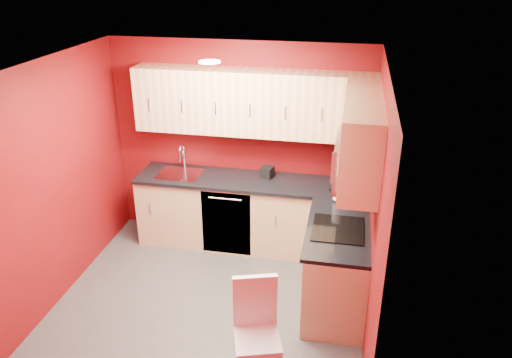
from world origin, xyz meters
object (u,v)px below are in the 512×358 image
(napkin_holder, at_px, (267,172))
(dining_chair, at_px, (257,335))
(coffee_maker, at_px, (339,175))
(microwave, at_px, (356,160))
(sink, at_px, (180,171))
(paper_towel, at_px, (339,188))

(napkin_holder, relative_size, dining_chair, 0.15)
(coffee_maker, distance_m, dining_chair, 2.26)
(microwave, bearing_deg, sink, 154.40)
(sink, relative_size, paper_towel, 1.78)
(microwave, bearing_deg, coffee_maker, 99.03)
(microwave, height_order, napkin_holder, microwave)
(microwave, bearing_deg, dining_chair, -121.84)
(sink, bearing_deg, napkin_holder, 4.81)
(napkin_holder, bearing_deg, sink, -175.19)
(microwave, height_order, dining_chair, microwave)
(napkin_holder, bearing_deg, coffee_maker, -8.09)
(sink, distance_m, paper_towel, 1.99)
(microwave, xyz_separation_m, sink, (-2.09, 1.00, -0.72))
(paper_towel, bearing_deg, dining_chair, -107.64)
(coffee_maker, xyz_separation_m, dining_chair, (-0.55, -2.10, -0.60))
(napkin_holder, bearing_deg, dining_chair, -82.04)
(microwave, distance_m, dining_chair, 1.79)
(coffee_maker, bearing_deg, napkin_holder, 173.11)
(sink, bearing_deg, paper_towel, -10.22)
(dining_chair, bearing_deg, microwave, 40.80)
(coffee_maker, distance_m, paper_towel, 0.32)
(microwave, relative_size, dining_chair, 0.81)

